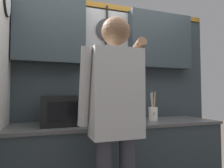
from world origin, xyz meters
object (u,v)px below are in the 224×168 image
at_px(microwave, 69,110).
at_px(knife_block, 128,112).
at_px(utensil_crock, 153,113).
at_px(person, 115,111).

xyz_separation_m(microwave, knife_block, (0.65, 0.00, -0.04)).
xyz_separation_m(utensil_crock, person, (-0.69, -0.61, 0.09)).
bearing_deg(utensil_crock, microwave, -179.89).
bearing_deg(microwave, utensil_crock, 0.11).
bearing_deg(microwave, knife_block, 0.07).
bearing_deg(person, microwave, 114.06).
relative_size(knife_block, person, 0.16).
distance_m(microwave, person, 0.67).
height_order(knife_block, person, person).
bearing_deg(utensil_crock, knife_block, -179.83).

